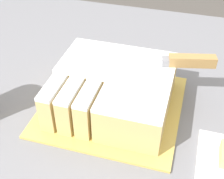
{
  "coord_description": "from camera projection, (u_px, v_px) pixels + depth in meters",
  "views": [
    {
      "loc": [
        0.18,
        -0.46,
        1.36
      ],
      "look_at": [
        0.03,
        0.03,
        0.95
      ],
      "focal_mm": 50.0,
      "sensor_mm": 36.0,
      "label": 1
    }
  ],
  "objects": [
    {
      "name": "knife",
      "position": [
        178.0,
        61.0,
        0.64
      ],
      "size": [
        0.28,
        0.09,
        0.02
      ],
      "rotation": [
        0.0,
        0.0,
        3.38
      ],
      "color": "silver",
      "rests_on": "cake"
    },
    {
      "name": "cake_board",
      "position": [
        112.0,
        105.0,
        0.68
      ],
      "size": [
        0.29,
        0.28,
        0.01
      ],
      "color": "gold",
      "rests_on": "countertop"
    },
    {
      "name": "cake",
      "position": [
        114.0,
        89.0,
        0.65
      ],
      "size": [
        0.24,
        0.23,
        0.08
      ],
      "color": "tan",
      "rests_on": "cake_board"
    }
  ]
}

